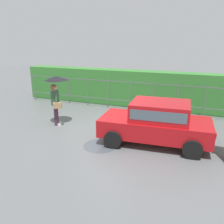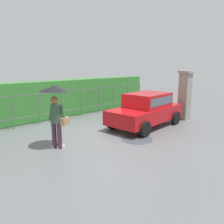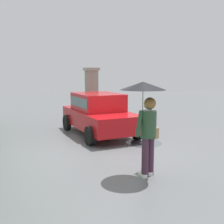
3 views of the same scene
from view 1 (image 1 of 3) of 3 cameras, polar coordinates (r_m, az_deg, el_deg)
The scene contains 6 objects.
ground_plane at distance 9.47m, azimuth -0.79°, elevation -4.38°, with size 40.00×40.00×0.00m, color slate.
car at distance 8.21m, azimuth 10.75°, elevation -2.14°, with size 3.84×2.08×1.48m.
pedestrian at distance 9.97m, azimuth -13.34°, elevation 5.20°, with size 0.97×0.97×2.05m.
fence_section at distance 12.02m, azimuth 4.22°, elevation 4.35°, with size 11.91×0.05×1.50m.
hedge_row at distance 12.79m, azimuth 5.38°, elevation 5.68°, with size 12.86×0.90×1.90m, color #387F33.
puddle_near at distance 8.15m, azimuth -2.85°, elevation -8.10°, with size 1.16×1.16×0.00m, color #4C545B.
Camera 1 is at (3.33, -8.16, 3.47)m, focal length 37.96 mm.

